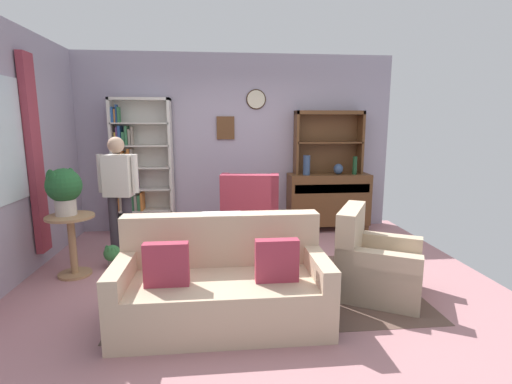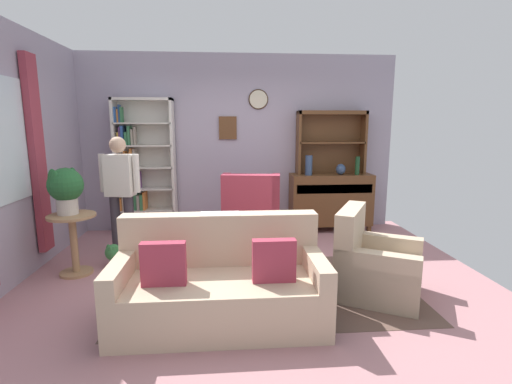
{
  "view_description": "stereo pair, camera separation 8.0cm",
  "coord_description": "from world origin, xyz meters",
  "views": [
    {
      "loc": [
        -0.32,
        -3.96,
        1.72
      ],
      "look_at": [
        0.1,
        0.2,
        0.95
      ],
      "focal_mm": 26.22,
      "sensor_mm": 36.0,
      "label": 1
    },
    {
      "loc": [
        -0.24,
        -3.97,
        1.72
      ],
      "look_at": [
        0.1,
        0.2,
        0.95
      ],
      "focal_mm": 26.22,
      "sensor_mm": 36.0,
      "label": 2
    }
  ],
  "objects": [
    {
      "name": "book_stack",
      "position": [
        -0.3,
        -0.03,
        0.47
      ],
      "size": [
        0.22,
        0.16,
        0.1
      ],
      "color": "#B22D33",
      "rests_on": "coffee_table"
    },
    {
      "name": "bookshelf",
      "position": [
        -1.57,
        1.94,
        0.97
      ],
      "size": [
        0.9,
        0.3,
        2.1
      ],
      "color": "silver",
      "rests_on": "ground_plane"
    },
    {
      "name": "potted_plant_large",
      "position": [
        -2.04,
        0.31,
        1.02
      ],
      "size": [
        0.38,
        0.38,
        0.53
      ],
      "color": "beige",
      "rests_on": "plant_stand"
    },
    {
      "name": "sideboard",
      "position": [
        1.45,
        1.86,
        0.51
      ],
      "size": [
        1.3,
        0.45,
        0.92
      ],
      "color": "brown",
      "rests_on": "ground_plane"
    },
    {
      "name": "person_reading",
      "position": [
        -1.57,
        0.79,
        0.91
      ],
      "size": [
        0.53,
        0.25,
        1.56
      ],
      "color": "#38333D",
      "rests_on": "ground_plane"
    },
    {
      "name": "potted_plant_small",
      "position": [
        -1.62,
        0.49,
        0.16
      ],
      "size": [
        0.2,
        0.2,
        0.28
      ],
      "color": "gray",
      "rests_on": "ground_plane"
    },
    {
      "name": "ground_plane",
      "position": [
        0.0,
        0.0,
        -0.01
      ],
      "size": [
        5.4,
        4.6,
        0.02
      ],
      "primitive_type": "cube",
      "color": "#B27A7F"
    },
    {
      "name": "plant_stand",
      "position": [
        -1.99,
        0.28,
        0.43
      ],
      "size": [
        0.52,
        0.52,
        0.71
      ],
      "color": "#A87F56",
      "rests_on": "ground_plane"
    },
    {
      "name": "vase_tall",
      "position": [
        1.06,
        1.78,
        1.08
      ],
      "size": [
        0.11,
        0.11,
        0.31
      ],
      "primitive_type": "cylinder",
      "color": "#33476B",
      "rests_on": "sideboard"
    },
    {
      "name": "armchair_floral",
      "position": [
        1.24,
        -0.51,
        0.29
      ],
      "size": [
        1.04,
        1.03,
        0.88
      ],
      "color": "#C6AD8E",
      "rests_on": "ground_plane"
    },
    {
      "name": "coffee_table",
      "position": [
        -0.28,
        -0.06,
        0.35
      ],
      "size": [
        0.8,
        0.5,
        0.42
      ],
      "color": "brown",
      "rests_on": "ground_plane"
    },
    {
      "name": "sideboard_hutch",
      "position": [
        1.45,
        1.97,
        1.56
      ],
      "size": [
        1.1,
        0.26,
        1.0
      ],
      "color": "brown",
      "rests_on": "sideboard"
    },
    {
      "name": "wingback_chair",
      "position": [
        0.12,
        1.16,
        0.38
      ],
      "size": [
        0.89,
        0.91,
        1.05
      ],
      "color": "#A33347",
      "rests_on": "ground_plane"
    },
    {
      "name": "bottle_wine",
      "position": [
        1.84,
        1.77,
        1.06
      ],
      "size": [
        0.07,
        0.07,
        0.29
      ],
      "primitive_type": "cylinder",
      "color": "#194223",
      "rests_on": "sideboard"
    },
    {
      "name": "couch_floral",
      "position": [
        -0.3,
        -0.88,
        0.31
      ],
      "size": [
        1.8,
        0.85,
        0.9
      ],
      "color": "#C6AD8E",
      "rests_on": "ground_plane"
    },
    {
      "name": "wall_back",
      "position": [
        0.0,
        2.13,
        1.4
      ],
      "size": [
        5.0,
        0.09,
        2.8
      ],
      "color": "#A399AD",
      "rests_on": "ground_plane"
    },
    {
      "name": "area_rug",
      "position": [
        0.2,
        -0.3,
        0.0
      ],
      "size": [
        2.97,
        1.79,
        0.01
      ],
      "primitive_type": "cube",
      "color": "brown",
      "rests_on": "ground_plane"
    },
    {
      "name": "vase_round",
      "position": [
        1.58,
        1.79,
        1.01
      ],
      "size": [
        0.15,
        0.15,
        0.17
      ],
      "primitive_type": "ellipsoid",
      "color": "#33476B",
      "rests_on": "sideboard"
    }
  ]
}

